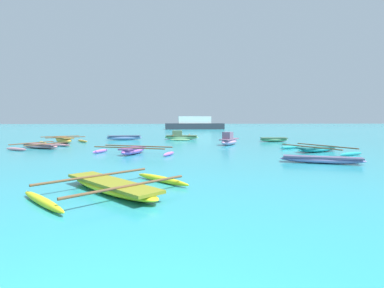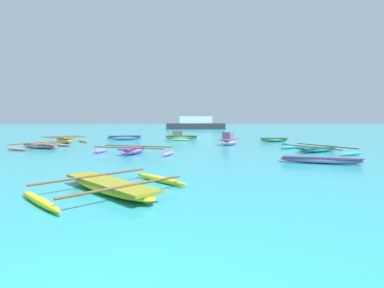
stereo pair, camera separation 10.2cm
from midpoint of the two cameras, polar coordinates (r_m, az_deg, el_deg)
moored_boat_0 at (r=29.15m, az=-2.25°, el=1.45°), size 3.37×3.95×0.87m
moored_boat_1 at (r=17.30m, az=-11.31°, el=-1.20°), size 4.77×3.10×0.45m
moored_boat_2 at (r=27.17m, az=15.21°, el=0.86°), size 2.48×0.97×0.37m
moored_boat_3 at (r=14.67m, az=23.30°, el=-2.72°), size 3.57×1.97×0.31m
moored_boat_4 at (r=19.67m, az=22.64°, el=-0.88°), size 3.55×4.91×0.37m
moored_boat_5 at (r=23.11m, az=6.94°, el=0.69°), size 2.03×2.49×1.01m
moored_boat_6 at (r=27.01m, az=-23.40°, el=0.72°), size 4.14×3.92×0.55m
moored_boat_7 at (r=22.80m, az=-27.10°, el=-0.31°), size 3.51×4.05×0.37m
moored_boat_8 at (r=28.93m, az=-12.88°, el=1.22°), size 3.32×0.98×0.45m
moored_boat_9 at (r=8.53m, az=-15.47°, el=-7.75°), size 4.44×4.29×0.36m
distant_ferry at (r=58.43m, az=0.44°, el=3.84°), size 11.41×2.51×2.51m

